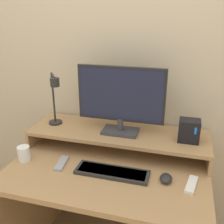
# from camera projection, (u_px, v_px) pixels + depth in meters

# --- Properties ---
(wall_back) EXTENTS (6.00, 0.05, 2.50)m
(wall_back) POSITION_uv_depth(u_px,v_px,m) (127.00, 61.00, 1.66)
(wall_back) COLOR beige
(wall_back) RESTS_ON ground_plane
(desk) EXTENTS (1.09, 0.75, 0.74)m
(desk) POSITION_uv_depth(u_px,v_px,m) (109.00, 197.00, 1.56)
(desk) COLOR #A87F51
(desk) RESTS_ON ground_plane
(monitor_shelf) EXTENTS (1.09, 0.34, 0.12)m
(monitor_shelf) POSITION_uv_depth(u_px,v_px,m) (118.00, 134.00, 1.62)
(monitor_shelf) COLOR #A87F51
(monitor_shelf) RESTS_ON desk
(monitor) EXTENTS (0.52, 0.13, 0.41)m
(monitor) POSITION_uv_depth(u_px,v_px,m) (121.00, 98.00, 1.52)
(monitor) COLOR #38383D
(monitor) RESTS_ON monitor_shelf
(desk_lamp) EXTENTS (0.15, 0.18, 0.34)m
(desk_lamp) POSITION_uv_depth(u_px,v_px,m) (55.00, 98.00, 1.60)
(desk_lamp) COLOR black
(desk_lamp) RESTS_ON monitor_shelf
(router_dock) EXTENTS (0.12, 0.09, 0.13)m
(router_dock) POSITION_uv_depth(u_px,v_px,m) (189.00, 131.00, 1.47)
(router_dock) COLOR black
(router_dock) RESTS_ON monitor_shelf
(keyboard) EXTENTS (0.39, 0.12, 0.02)m
(keyboard) POSITION_uv_depth(u_px,v_px,m) (112.00, 172.00, 1.39)
(keyboard) COLOR #282828
(keyboard) RESTS_ON desk
(mouse) EXTENTS (0.06, 0.08, 0.04)m
(mouse) POSITION_uv_depth(u_px,v_px,m) (166.00, 178.00, 1.32)
(mouse) COLOR black
(mouse) RESTS_ON desk
(remote_control) EXTENTS (0.06, 0.15, 0.02)m
(remote_control) POSITION_uv_depth(u_px,v_px,m) (62.00, 163.00, 1.47)
(remote_control) COLOR #99999E
(remote_control) RESTS_ON desk
(remote_secondary) EXTENTS (0.07, 0.15, 0.02)m
(remote_secondary) POSITION_uv_depth(u_px,v_px,m) (191.00, 185.00, 1.29)
(remote_secondary) COLOR white
(remote_secondary) RESTS_ON desk
(mug) EXTENTS (0.07, 0.07, 0.09)m
(mug) POSITION_uv_depth(u_px,v_px,m) (24.00, 154.00, 1.50)
(mug) COLOR white
(mug) RESTS_ON desk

